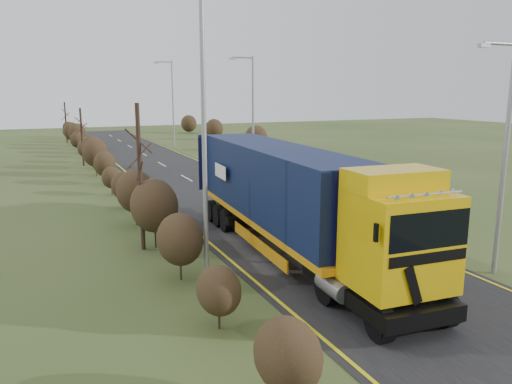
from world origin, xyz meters
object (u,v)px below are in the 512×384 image
object	(u,v)px
streetlight_near	(504,151)
speed_sign	(275,158)
lorry	(290,195)
car_blue_sedan	(252,155)
car_red_hatchback	(316,177)

from	to	relation	value
streetlight_near	speed_sign	distance (m)	20.08
speed_sign	lorry	bearing A→B (deg)	-114.04
car_blue_sedan	speed_sign	xyz separation A→B (m)	(-2.43, -9.72, 0.99)
car_red_hatchback	speed_sign	size ratio (longest dim) A/B	1.39
car_blue_sedan	speed_sign	size ratio (longest dim) A/B	1.83
lorry	car_red_hatchback	xyz separation A→B (m)	(8.77, 12.68, -1.92)
lorry	speed_sign	size ratio (longest dim) A/B	6.47
streetlight_near	lorry	bearing A→B (deg)	140.88
lorry	car_blue_sedan	world-z (taller)	lorry
car_red_hatchback	car_blue_sedan	bearing A→B (deg)	-105.11
lorry	car_blue_sedan	distance (m)	26.56
lorry	speed_sign	xyz separation A→B (m)	(6.75, 15.14, -0.76)
car_red_hatchback	car_blue_sedan	distance (m)	12.19
car_blue_sedan	speed_sign	distance (m)	10.07
car_red_hatchback	streetlight_near	bearing A→B (deg)	67.19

